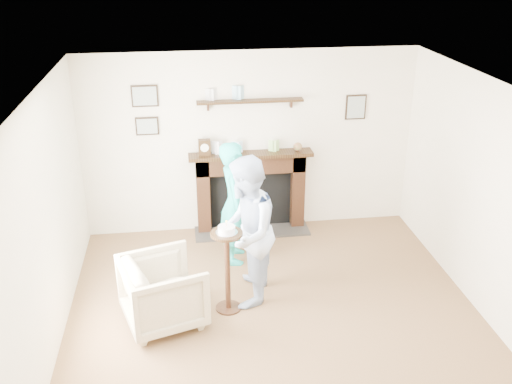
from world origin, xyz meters
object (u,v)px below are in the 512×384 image
(woman, at_px, (236,258))
(pedestal_table, at_px, (227,256))
(armchair, at_px, (166,320))
(man, at_px, (246,298))

(woman, height_order, pedestal_table, pedestal_table)
(pedestal_table, bearing_deg, armchair, -169.77)
(armchair, xyz_separation_m, man, (0.92, 0.29, 0.00))
(man, bearing_deg, armchair, -58.37)
(man, relative_size, woman, 1.09)
(man, distance_m, woman, 0.92)
(armchair, xyz_separation_m, woman, (0.89, 1.21, 0.00))
(armchair, relative_size, woman, 0.51)
(man, bearing_deg, woman, -164.41)
(man, xyz_separation_m, pedestal_table, (-0.22, -0.16, 0.68))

